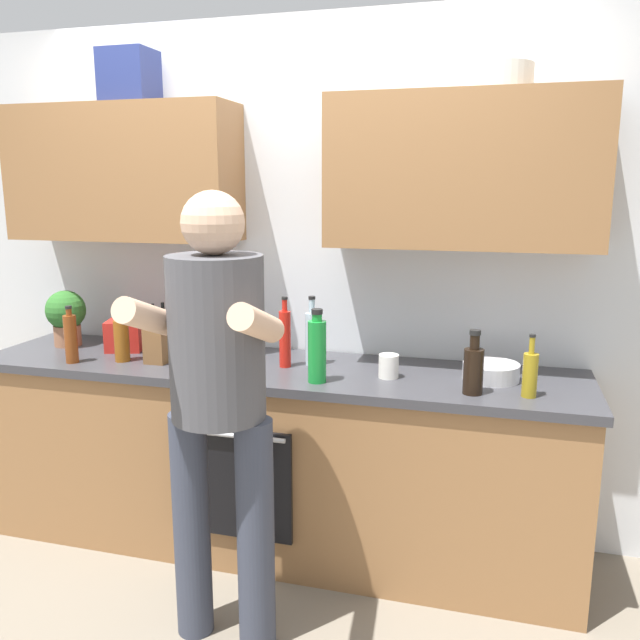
{
  "coord_description": "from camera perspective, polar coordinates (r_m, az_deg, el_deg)",
  "views": [
    {
      "loc": [
        0.99,
        -2.72,
        1.72
      ],
      "look_at": [
        0.26,
        -0.1,
        1.15
      ],
      "focal_mm": 36.36,
      "sensor_mm": 36.0,
      "label": 1
    }
  ],
  "objects": [
    {
      "name": "ground_plane",
      "position": [
        3.37,
        -4.08,
        -18.92
      ],
      "size": [
        12.0,
        12.0,
        0.0
      ],
      "primitive_type": "plane",
      "color": "#756B5B"
    },
    {
      "name": "back_wall_unit",
      "position": [
        3.16,
        -2.83,
        7.77
      ],
      "size": [
        4.0,
        0.38,
        2.5
      ],
      "color": "silver",
      "rests_on": "ground"
    },
    {
      "name": "counter",
      "position": [
        3.16,
        -4.21,
        -11.87
      ],
      "size": [
        2.84,
        0.67,
        0.9
      ],
      "color": "olive",
      "rests_on": "ground"
    },
    {
      "name": "person_standing",
      "position": [
        2.35,
        -8.98,
        -5.88
      ],
      "size": [
        0.49,
        0.45,
        1.7
      ],
      "color": "#383D4C",
      "rests_on": "ground"
    },
    {
      "name": "bottle_water",
      "position": [
        2.98,
        -0.71,
        -1.49
      ],
      "size": [
        0.06,
        0.06,
        0.32
      ],
      "color": "silver",
      "rests_on": "counter"
    },
    {
      "name": "bottle_vinegar",
      "position": [
        3.24,
        -21.08,
        -1.49
      ],
      "size": [
        0.06,
        0.06,
        0.27
      ],
      "color": "brown",
      "rests_on": "counter"
    },
    {
      "name": "bottle_syrup",
      "position": [
        3.19,
        -17.07,
        -1.48
      ],
      "size": [
        0.07,
        0.07,
        0.28
      ],
      "color": "#8C4C14",
      "rests_on": "counter"
    },
    {
      "name": "bottle_oil",
      "position": [
        2.67,
        18.0,
        -4.5
      ],
      "size": [
        0.06,
        0.06,
        0.25
      ],
      "color": "olive",
      "rests_on": "counter"
    },
    {
      "name": "bottle_soda",
      "position": [
        2.72,
        -0.26,
        -2.62
      ],
      "size": [
        0.08,
        0.08,
        0.31
      ],
      "color": "#198C33",
      "rests_on": "counter"
    },
    {
      "name": "bottle_hotsauce",
      "position": [
        2.95,
        -3.11,
        -1.55
      ],
      "size": [
        0.05,
        0.05,
        0.33
      ],
      "color": "red",
      "rests_on": "counter"
    },
    {
      "name": "bottle_soy",
      "position": [
        2.65,
        13.35,
        -4.17
      ],
      "size": [
        0.08,
        0.08,
        0.26
      ],
      "color": "black",
      "rests_on": "counter"
    },
    {
      "name": "cup_coffee",
      "position": [
        2.82,
        6.06,
        -4.06
      ],
      "size": [
        0.09,
        0.09,
        0.1
      ],
      "primitive_type": "cylinder",
      "color": "white",
      "rests_on": "counter"
    },
    {
      "name": "mixing_bowl",
      "position": [
        2.87,
        14.81,
        -4.41
      ],
      "size": [
        0.24,
        0.24,
        0.07
      ],
      "primitive_type": "cylinder",
      "color": "silver",
      "rests_on": "counter"
    },
    {
      "name": "knife_block",
      "position": [
        3.14,
        -13.97,
        -1.58
      ],
      "size": [
        0.1,
        0.14,
        0.28
      ],
      "color": "brown",
      "rests_on": "counter"
    },
    {
      "name": "potted_herb",
      "position": [
        3.59,
        -21.45,
        0.42
      ],
      "size": [
        0.2,
        0.2,
        0.29
      ],
      "color": "#9E6647",
      "rests_on": "counter"
    },
    {
      "name": "grocery_bag_crisps",
      "position": [
        3.44,
        -16.64,
        -1.18
      ],
      "size": [
        0.23,
        0.26,
        0.15
      ],
      "primitive_type": "cube",
      "rotation": [
        0.0,
        0.0,
        0.3
      ],
      "color": "red",
      "rests_on": "counter"
    }
  ]
}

